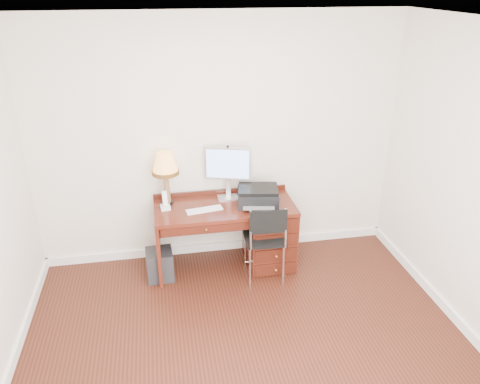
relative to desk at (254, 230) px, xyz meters
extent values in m
plane|color=black|center=(-0.32, -1.40, -0.41)|extent=(4.00, 4.00, 0.00)
plane|color=silver|center=(-0.32, 0.35, 0.94)|extent=(4.00, 0.00, 4.00)
plane|color=white|center=(-0.32, -1.40, 2.29)|extent=(4.00, 4.00, 0.00)
cube|color=white|center=(-0.32, 0.33, -0.36)|extent=(4.00, 0.03, 0.10)
cube|color=white|center=(-2.31, -1.40, -0.36)|extent=(0.03, 3.50, 0.10)
cube|color=white|center=(1.66, -1.40, -0.36)|extent=(0.03, 3.50, 0.10)
cube|color=#521B11|center=(-0.32, -0.01, 0.32)|extent=(1.50, 0.65, 0.04)
cube|color=#521B11|center=(0.18, -0.01, -0.06)|extent=(0.50, 0.61, 0.71)
cube|color=#521B11|center=(-1.05, -0.01, -0.06)|extent=(0.04, 0.61, 0.71)
cube|color=#41150D|center=(-0.56, 0.29, 0.05)|extent=(0.96, 0.03, 0.39)
cube|color=#41150D|center=(-0.56, -0.31, 0.25)|extent=(0.91, 0.03, 0.09)
sphere|color=#BF8C3F|center=(0.18, -0.34, -0.06)|extent=(0.03, 0.03, 0.03)
cube|color=silver|center=(-0.26, 0.18, 0.34)|extent=(0.26, 0.22, 0.02)
cube|color=silver|center=(-0.26, 0.23, 0.44)|extent=(0.06, 0.04, 0.18)
cube|color=silver|center=(-0.26, 0.21, 0.73)|extent=(0.49, 0.18, 0.36)
cube|color=#4C8CF2|center=(-0.26, 0.19, 0.73)|extent=(0.44, 0.14, 0.32)
cube|color=white|center=(-0.55, -0.08, 0.34)|extent=(0.40, 0.17, 0.01)
cylinder|color=black|center=(0.10, -0.13, 0.34)|extent=(0.25, 0.25, 0.01)
ellipsoid|color=white|center=(0.10, -0.13, 0.37)|extent=(0.11, 0.07, 0.04)
cube|color=black|center=(0.04, -0.02, 0.41)|extent=(0.49, 0.41, 0.15)
cube|color=black|center=(0.04, -0.02, 0.51)|extent=(0.46, 0.39, 0.04)
cylinder|color=black|center=(-0.92, 0.16, 0.35)|extent=(0.12, 0.12, 0.02)
cone|color=#8A5A41|center=(-0.92, 0.16, 0.53)|extent=(0.08, 0.08, 0.34)
cone|color=#FFAB50|center=(-0.92, 0.16, 0.81)|extent=(0.28, 0.28, 0.22)
cylinder|color=#593814|center=(-0.92, 0.16, 0.70)|extent=(0.28, 0.28, 0.04)
cube|color=white|center=(-0.95, 0.03, 0.36)|extent=(0.11, 0.11, 0.04)
cube|color=white|center=(-0.95, 0.03, 0.46)|extent=(0.06, 0.07, 0.16)
cylinder|color=black|center=(0.04, 0.10, 0.39)|extent=(0.08, 0.08, 0.11)
cube|color=black|center=(0.06, -0.27, 0.06)|extent=(0.44, 0.44, 0.03)
cube|color=black|center=(0.06, -0.47, 0.35)|extent=(0.38, 0.05, 0.25)
cylinder|color=silver|center=(-0.12, -0.09, -0.18)|extent=(0.02, 0.02, 0.47)
cylinder|color=silver|center=(0.23, -0.09, -0.18)|extent=(0.02, 0.02, 0.47)
cylinder|color=silver|center=(-0.12, -0.45, -0.18)|extent=(0.02, 0.02, 0.47)
cylinder|color=silver|center=(0.23, -0.45, -0.18)|extent=(0.02, 0.02, 0.47)
cylinder|color=silver|center=(-0.12, -0.47, 0.27)|extent=(0.02, 0.02, 0.42)
cylinder|color=silver|center=(0.23, -0.47, 0.27)|extent=(0.02, 0.02, 0.42)
cube|color=black|center=(-1.05, -0.11, -0.25)|extent=(0.29, 0.29, 0.32)
camera|label=1|loc=(-0.97, -4.44, 2.57)|focal=35.00mm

